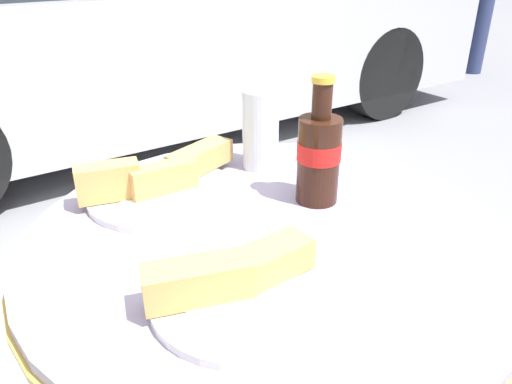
% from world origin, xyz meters
% --- Properties ---
extents(bistro_table, '(0.76, 0.76, 0.76)m').
position_xyz_m(bistro_table, '(0.00, 0.00, 0.61)').
color(bistro_table, gold).
rests_on(bistro_table, ground_plane).
extents(cola_bottle_left, '(0.07, 0.07, 0.21)m').
position_xyz_m(cola_bottle_left, '(0.12, 0.04, 0.84)').
color(cola_bottle_left, '#33190F').
rests_on(cola_bottle_left, bistro_table).
extents(drinking_glass, '(0.07, 0.07, 0.15)m').
position_xyz_m(drinking_glass, '(0.13, 0.21, 0.83)').
color(drinking_glass, silver).
rests_on(drinking_glass, bistro_table).
extents(lunch_plate_near, '(0.23, 0.23, 0.06)m').
position_xyz_m(lunch_plate_near, '(-0.13, -0.11, 0.78)').
color(lunch_plate_near, silver).
rests_on(lunch_plate_near, bistro_table).
extents(lunch_plate_far, '(0.31, 0.26, 0.07)m').
position_xyz_m(lunch_plate_far, '(-0.08, 0.20, 0.78)').
color(lunch_plate_far, silver).
rests_on(lunch_plate_far, bistro_table).
extents(parked_car, '(4.51, 1.73, 1.32)m').
position_xyz_m(parked_car, '(0.91, 2.66, 0.64)').
color(parked_car, '#B7B7BC').
rests_on(parked_car, ground_plane).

